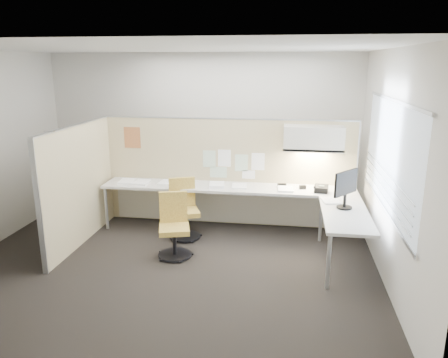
% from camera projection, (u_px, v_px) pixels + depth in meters
% --- Properties ---
extents(floor, '(5.50, 4.50, 0.01)m').
position_uv_depth(floor, '(171.00, 261.00, 5.97)').
color(floor, black).
rests_on(floor, ground).
extents(ceiling, '(5.50, 4.50, 0.01)m').
position_uv_depth(ceiling, '(164.00, 47.00, 5.25)').
color(ceiling, white).
rests_on(ceiling, wall_back).
extents(wall_back, '(5.50, 0.02, 2.80)m').
position_uv_depth(wall_back, '(202.00, 134.00, 7.76)').
color(wall_back, beige).
rests_on(wall_back, ground).
extents(wall_front, '(5.50, 0.02, 2.80)m').
position_uv_depth(wall_front, '(91.00, 222.00, 3.46)').
color(wall_front, beige).
rests_on(wall_front, ground).
extents(wall_right, '(0.02, 4.50, 2.80)m').
position_uv_depth(wall_right, '(391.00, 168.00, 5.21)').
color(wall_right, beige).
rests_on(wall_right, ground).
extents(window_pane, '(0.01, 2.80, 1.30)m').
position_uv_depth(window_pane, '(390.00, 156.00, 5.18)').
color(window_pane, '#93A0AA').
rests_on(window_pane, wall_right).
extents(partition_back, '(4.10, 0.06, 1.75)m').
position_uv_depth(partition_back, '(228.00, 172.00, 7.20)').
color(partition_back, tan).
rests_on(partition_back, floor).
extents(partition_left, '(0.06, 2.20, 1.75)m').
position_uv_depth(partition_left, '(80.00, 185.00, 6.44)').
color(partition_left, tan).
rests_on(partition_left, floor).
extents(desk, '(4.00, 2.07, 0.73)m').
position_uv_depth(desk, '(248.00, 198.00, 6.76)').
color(desk, beige).
rests_on(desk, floor).
extents(overhead_bin, '(0.90, 0.36, 0.38)m').
position_uv_depth(overhead_bin, '(313.00, 138.00, 6.64)').
color(overhead_bin, beige).
rests_on(overhead_bin, partition_back).
extents(task_light_strip, '(0.60, 0.06, 0.02)m').
position_uv_depth(task_light_strip, '(313.00, 152.00, 6.69)').
color(task_light_strip, '#FFEABF').
rests_on(task_light_strip, overhead_bin).
extents(pinned_papers, '(1.01, 0.00, 0.47)m').
position_uv_depth(pinned_papers, '(232.00, 164.00, 7.11)').
color(pinned_papers, '#8CBF8C').
rests_on(pinned_papers, partition_back).
extents(poster, '(0.28, 0.00, 0.35)m').
position_uv_depth(poster, '(132.00, 138.00, 7.25)').
color(poster, orange).
rests_on(poster, partition_back).
extents(chair_left, '(0.55, 0.56, 0.90)m').
position_uv_depth(chair_left, '(184.00, 211.00, 6.71)').
color(chair_left, black).
rests_on(chair_left, floor).
extents(chair_right, '(0.51, 0.52, 0.88)m').
position_uv_depth(chair_right, '(174.00, 227.00, 6.06)').
color(chair_right, black).
rests_on(chair_right, floor).
extents(monitor, '(0.33, 0.40, 0.52)m').
position_uv_depth(monitor, '(346.00, 187.00, 5.78)').
color(monitor, black).
rests_on(monitor, desk).
extents(phone, '(0.23, 0.22, 0.12)m').
position_uv_depth(phone, '(321.00, 189.00, 6.58)').
color(phone, black).
rests_on(phone, desk).
extents(stapler, '(0.14, 0.07, 0.05)m').
position_uv_depth(stapler, '(282.00, 185.00, 6.89)').
color(stapler, black).
rests_on(stapler, desk).
extents(tape_dispenser, '(0.11, 0.08, 0.06)m').
position_uv_depth(tape_dispenser, '(303.00, 187.00, 6.75)').
color(tape_dispenser, black).
rests_on(tape_dispenser, desk).
extents(coat_hook, '(0.18, 0.47, 1.40)m').
position_uv_depth(coat_hook, '(46.00, 159.00, 5.66)').
color(coat_hook, silver).
rests_on(coat_hook, partition_left).
extents(paper_stack_0, '(0.24, 0.30, 0.03)m').
position_uv_depth(paper_stack_0, '(142.00, 182.00, 7.07)').
color(paper_stack_0, white).
rests_on(paper_stack_0, desk).
extents(paper_stack_1, '(0.26, 0.33, 0.02)m').
position_uv_depth(paper_stack_1, '(167.00, 182.00, 7.10)').
color(paper_stack_1, white).
rests_on(paper_stack_1, desk).
extents(paper_stack_2, '(0.27, 0.33, 0.05)m').
position_uv_depth(paper_stack_2, '(217.00, 185.00, 6.89)').
color(paper_stack_2, white).
rests_on(paper_stack_2, desk).
extents(paper_stack_3, '(0.26, 0.32, 0.02)m').
position_uv_depth(paper_stack_3, '(239.00, 186.00, 6.89)').
color(paper_stack_3, white).
rests_on(paper_stack_3, desk).
extents(paper_stack_4, '(0.25, 0.32, 0.03)m').
position_uv_depth(paper_stack_4, '(285.00, 189.00, 6.71)').
color(paper_stack_4, white).
rests_on(paper_stack_4, desk).
extents(paper_stack_5, '(0.28, 0.34, 0.02)m').
position_uv_depth(paper_stack_5, '(330.00, 201.00, 6.16)').
color(paper_stack_5, white).
rests_on(paper_stack_5, desk).
extents(paper_stack_6, '(0.25, 0.31, 0.04)m').
position_uv_depth(paper_stack_6, '(127.00, 182.00, 7.11)').
color(paper_stack_6, white).
rests_on(paper_stack_6, desk).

